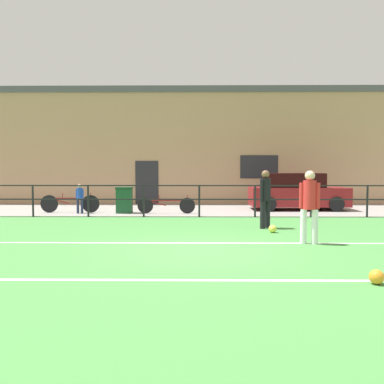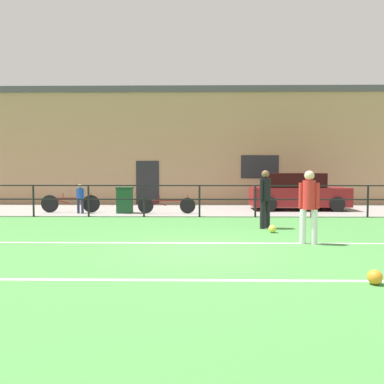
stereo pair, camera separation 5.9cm
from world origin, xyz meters
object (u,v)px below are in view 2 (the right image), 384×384
Objects in this scene: bicycle_parked_2 at (166,205)px; trash_bin_0 at (125,200)px; soccer_ball_match at (272,229)px; spectator_child at (80,197)px; player_striker at (309,202)px; soccer_ball_spare at (375,277)px; player_goalkeeper at (265,195)px; parked_car_red at (297,192)px; bicycle_parked_0 at (70,203)px.

bicycle_parked_2 is 1.65m from trash_bin_0.
trash_bin_0 reaches higher than soccer_ball_match.
spectator_child reaches higher than soccer_ball_match.
trash_bin_0 is (1.67, 0.20, -0.14)m from spectator_child.
soccer_ball_spare is (0.11, -3.33, -0.85)m from player_striker.
parked_car_red is at bearing 21.88° from player_goalkeeper.
bicycle_parked_2 is at bearing 112.26° from soccer_ball_spare.
trash_bin_0 is (-6.96, -1.36, -0.22)m from parked_car_red.
bicycle_parked_2 is (-3.23, 4.54, 0.23)m from soccer_ball_match.
bicycle_parked_2 is 2.20× the size of trash_bin_0.
player_goalkeeper reaches higher than bicycle_parked_0.
bicycle_parked_0 is 3.79m from bicycle_parked_2.
spectator_child is 3.32m from bicycle_parked_2.
player_goalkeeper is 5.65m from parked_car_red.
parked_car_red is at bearing 70.84° from soccer_ball_match.
bicycle_parked_0 is (-7.66, 9.73, 0.26)m from soccer_ball_spare.
soccer_ball_match is at bearing -109.16° from parked_car_red.
player_goalkeeper is at bearing -59.82° from player_striker.
spectator_child is at bearing -179.27° from bicycle_parked_2.
spectator_child is 0.63m from bicycle_parked_0.
player_goalkeeper reaches higher than soccer_ball_spare.
soccer_ball_spare is 10.25m from bicycle_parked_2.
player_striker reaches higher than bicycle_parked_2.
bicycle_parked_2 is at bearing -3.86° from bicycle_parked_0.
parked_car_red is (2.10, 6.05, 0.64)m from soccer_ball_match.
parked_car_red is at bearing 82.46° from soccer_ball_spare.
bicycle_parked_2 is at bearing -170.63° from spectator_child.
trash_bin_0 reaches higher than bicycle_parked_0.
bicycle_parked_0 is (-0.48, 0.30, -0.28)m from spectator_child.
spectator_child reaches higher than soccer_ball_spare.
bicycle_parked_2 is at bearing 85.04° from player_goalkeeper.
bicycle_parked_0 is at bearing 176.14° from bicycle_parked_2.
bicycle_parked_0 is at bearing 128.19° from soccer_ball_spare.
trash_bin_0 is at bearing -33.10° from player_striker.
parked_car_red is (2.17, 5.21, -0.21)m from player_goalkeeper.
spectator_child is (-7.07, 6.11, -0.30)m from player_striker.
parked_car_red is (8.63, 1.56, 0.08)m from spectator_child.
player_goalkeeper is 0.76× the size of bicycle_parked_2.
trash_bin_0 is (-5.40, 6.31, -0.43)m from player_striker.
bicycle_parked_0 reaches higher than soccer_ball_match.
soccer_ball_match is at bearing -131.02° from player_goalkeeper.
player_striker is 7.83m from parked_car_red.
parked_car_red is at bearing 15.88° from bicycle_parked_2.
player_goalkeeper is 7.97× the size of soccer_ball_match.
bicycle_parked_2 is (-5.33, -1.52, -0.41)m from parked_car_red.
bicycle_parked_0 is (-6.94, 3.95, -0.58)m from player_goalkeeper.
parked_car_red reaches higher than soccer_ball_match.
player_goalkeeper is at bearing -112.59° from parked_car_red.
parked_car_red reaches higher than soccer_ball_spare.
bicycle_parked_0 reaches higher than bicycle_parked_2.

